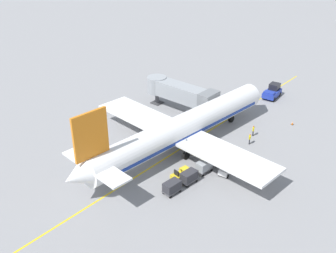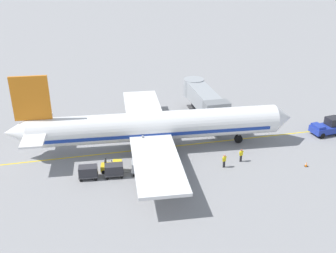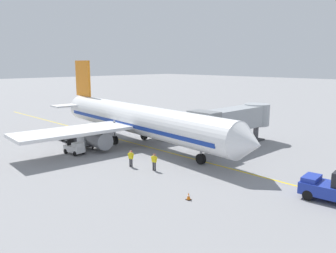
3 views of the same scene
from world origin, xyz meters
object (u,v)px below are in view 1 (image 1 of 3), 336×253
object	(u,v)px
parked_airliner	(182,128)
ground_crew_wing_walker	(250,138)
pushback_tractor	(272,92)
baggage_cart_third_in_train	(172,186)
jet_bridge	(180,92)
baggage_cart_second_in_train	(189,176)
baggage_cart_front	(204,166)
ground_crew_loader	(253,130)
safety_cone_nose_left	(292,123)
baggage_tug_trailing	(227,168)
baggage_tug_lead	(181,175)

from	to	relation	value
parked_airliner	ground_crew_wing_walker	distance (m)	10.06
pushback_tractor	baggage_cart_third_in_train	distance (m)	33.95
parked_airliner	jet_bridge	size ratio (longest dim) A/B	2.75
jet_bridge	baggage_cart_second_in_train	distance (m)	20.55
ground_crew_wing_walker	baggage_cart_front	bearing A→B (deg)	-94.58
baggage_cart_front	baggage_cart_third_in_train	size ratio (longest dim) A/B	1.00
ground_crew_loader	safety_cone_nose_left	world-z (taller)	ground_crew_loader
baggage_cart_third_in_train	baggage_cart_second_in_train	bearing A→B (deg)	85.09
ground_crew_loader	safety_cone_nose_left	size ratio (longest dim) A/B	2.86
baggage_cart_third_in_train	ground_crew_loader	bearing A→B (deg)	89.23
baggage_cart_front	ground_crew_wing_walker	bearing A→B (deg)	85.42
baggage_cart_third_in_train	baggage_tug_trailing	bearing A→B (deg)	70.91
baggage_cart_third_in_train	pushback_tractor	bearing A→B (deg)	97.40
jet_bridge	baggage_cart_third_in_train	bearing A→B (deg)	-53.37
baggage_tug_trailing	ground_crew_loader	distance (m)	11.18
ground_crew_wing_walker	ground_crew_loader	xyz separation A→B (m)	(-0.86, 2.54, 0.00)
jet_bridge	baggage_tug_trailing	world-z (taller)	jet_bridge
safety_cone_nose_left	ground_crew_loader	bearing A→B (deg)	-112.29
baggage_tug_lead	ground_crew_wing_walker	xyz separation A→B (m)	(1.99, 13.21, 0.24)
parked_airliner	baggage_cart_third_in_train	distance (m)	10.69
jet_bridge	baggage_cart_second_in_train	xyz separation A→B (m)	(13.68, -15.13, -2.51)
ground_crew_wing_walker	baggage_cart_second_in_train	bearing A→B (deg)	-93.73
parked_airliner	ground_crew_wing_walker	xyz separation A→B (m)	(6.67, 7.19, -2.23)
baggage_cart_second_in_train	ground_crew_wing_walker	bearing A→B (deg)	86.27
baggage_cart_front	ground_crew_loader	size ratio (longest dim) A/B	1.74
jet_bridge	pushback_tractor	world-z (taller)	jet_bridge
jet_bridge	parked_airliner	bearing A→B (deg)	-49.49
baggage_tug_lead	baggage_cart_second_in_train	world-z (taller)	baggage_tug_lead
jet_bridge	baggage_tug_lead	bearing A→B (deg)	-50.50
pushback_tractor	baggage_cart_third_in_train	world-z (taller)	pushback_tractor
pushback_tractor	ground_crew_loader	world-z (taller)	pushback_tractor
pushback_tractor	baggage_tug_lead	distance (m)	31.02
ground_crew_wing_walker	baggage_tug_trailing	bearing A→B (deg)	-79.54
pushback_tractor	baggage_tug_trailing	size ratio (longest dim) A/B	1.75
baggage_tug_trailing	baggage_tug_lead	bearing A→B (deg)	-126.18
baggage_cart_second_in_train	safety_cone_nose_left	distance (m)	23.11
ground_crew_wing_walker	baggage_tug_lead	bearing A→B (deg)	-98.56
parked_airliner	baggage_cart_front	size ratio (longest dim) A/B	12.67
parked_airliner	baggage_tug_trailing	size ratio (longest dim) A/B	14.15
baggage_tug_lead	baggage_tug_trailing	xyz separation A→B (m)	(3.53, 4.83, 0.00)
jet_bridge	baggage_tug_trailing	bearing A→B (deg)	-32.87
parked_airliner	baggage_cart_second_in_train	xyz separation A→B (m)	(5.81, -5.93, -2.24)
parked_airliner	baggage_cart_second_in_train	size ratio (longest dim) A/B	12.67
jet_bridge	ground_crew_loader	xyz separation A→B (m)	(13.68, 0.53, -2.50)
baggage_tug_trailing	baggage_cart_third_in_train	xyz separation A→B (m)	(-2.65, -7.67, 0.24)
ground_crew_wing_walker	safety_cone_nose_left	xyz separation A→B (m)	(2.11, 9.79, -0.66)
parked_airliner	baggage_cart_front	bearing A→B (deg)	-25.71
parked_airliner	jet_bridge	world-z (taller)	parked_airliner
baggage_cart_second_in_train	ground_crew_loader	world-z (taller)	ground_crew_loader
baggage_cart_second_in_train	safety_cone_nose_left	xyz separation A→B (m)	(2.97, 22.91, -0.66)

